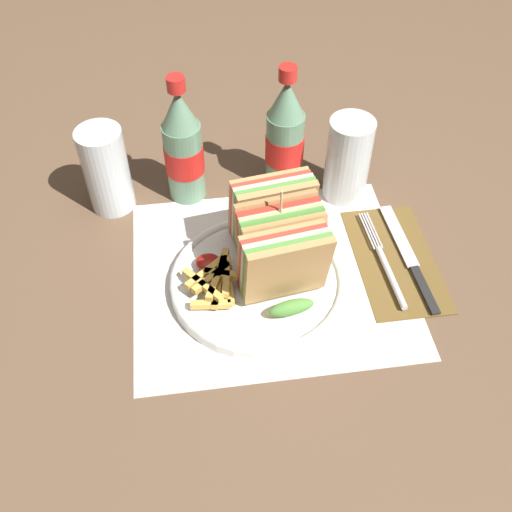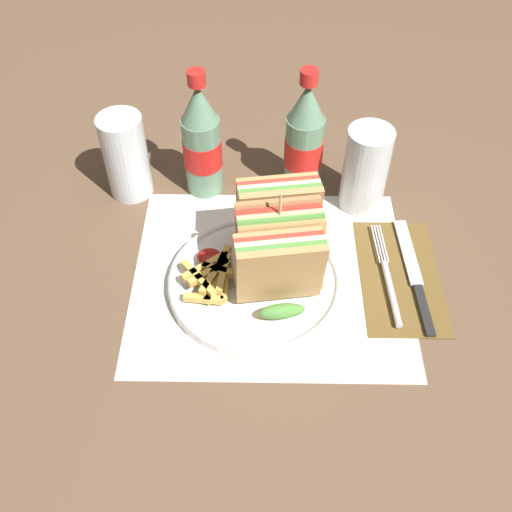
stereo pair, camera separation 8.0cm
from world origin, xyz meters
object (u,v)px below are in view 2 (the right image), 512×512
(glass_near, at_px, (365,174))
(fork, at_px, (389,282))
(plate_main, at_px, (256,282))
(glass_far, at_px, (127,161))
(club_sandwich, at_px, (279,242))
(coke_bottle_near, at_px, (202,142))
(knife, at_px, (415,275))
(coke_bottle_far, at_px, (304,141))

(glass_near, bearing_deg, fork, -82.28)
(plate_main, height_order, glass_far, glass_far)
(club_sandwich, height_order, coke_bottle_near, coke_bottle_near)
(fork, bearing_deg, coke_bottle_near, 140.15)
(club_sandwich, height_order, knife, club_sandwich)
(fork, distance_m, knife, 0.04)
(club_sandwich, xyz_separation_m, glass_near, (0.13, 0.15, -0.01))
(knife, bearing_deg, fork, -161.33)
(glass_far, bearing_deg, coke_bottle_near, 4.11)
(knife, bearing_deg, coke_bottle_far, 125.50)
(knife, bearing_deg, glass_near, 108.94)
(fork, distance_m, glass_far, 0.43)
(knife, bearing_deg, glass_far, 154.28)
(knife, xyz_separation_m, glass_near, (-0.06, 0.15, 0.05))
(plate_main, bearing_deg, knife, 4.66)
(coke_bottle_near, relative_size, coke_bottle_far, 1.00)
(club_sandwich, relative_size, knife, 0.93)
(coke_bottle_near, height_order, glass_far, coke_bottle_near)
(glass_near, bearing_deg, club_sandwich, -130.63)
(plate_main, relative_size, fork, 1.32)
(coke_bottle_far, xyz_separation_m, glass_near, (0.09, -0.04, -0.03))
(fork, relative_size, knife, 0.88)
(coke_bottle_near, bearing_deg, glass_far, -175.89)
(plate_main, height_order, coke_bottle_near, coke_bottle_near)
(glass_near, bearing_deg, plate_main, -133.45)
(coke_bottle_near, height_order, coke_bottle_far, same)
(club_sandwich, xyz_separation_m, fork, (0.15, -0.01, -0.06))
(coke_bottle_far, bearing_deg, fork, -61.21)
(coke_bottle_near, bearing_deg, club_sandwich, -58.61)
(knife, relative_size, coke_bottle_near, 1.00)
(plate_main, relative_size, glass_near, 1.76)
(plate_main, distance_m, club_sandwich, 0.07)
(club_sandwich, xyz_separation_m, glass_far, (-0.23, 0.18, -0.01))
(coke_bottle_near, relative_size, glass_near, 1.52)
(knife, height_order, glass_near, glass_near)
(plate_main, distance_m, fork, 0.18)
(knife, xyz_separation_m, glass_far, (-0.42, 0.18, 0.05))
(club_sandwich, bearing_deg, coke_bottle_near, 121.39)
(glass_near, bearing_deg, coke_bottle_near, 172.05)
(club_sandwich, relative_size, coke_bottle_near, 0.93)
(fork, xyz_separation_m, coke_bottle_far, (-0.11, 0.20, 0.08))
(club_sandwich, xyz_separation_m, coke_bottle_far, (0.04, 0.19, 0.02))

